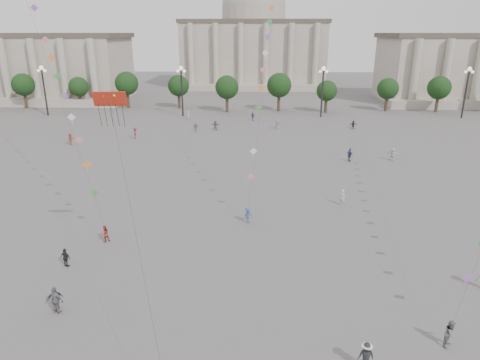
{
  "coord_description": "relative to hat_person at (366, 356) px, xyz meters",
  "views": [
    {
      "loc": [
        0.66,
        -22.43,
        17.47
      ],
      "look_at": [
        -0.52,
        12.0,
        5.5
      ],
      "focal_mm": 32.0,
      "sensor_mm": 36.0,
      "label": 1
    }
  ],
  "objects": [
    {
      "name": "lamp_post_far_west",
      "position": [
        -51.84,
        73.52,
        6.46
      ],
      "size": [
        2.0,
        0.9,
        10.65
      ],
      "color": "#262628",
      "rests_on": "ground"
    },
    {
      "name": "tourist_4",
      "position": [
        -19.2,
        4.71,
        -0.06
      ],
      "size": [
        1.05,
        0.82,
        1.66
      ],
      "primitive_type": "imported",
      "rotation": [
        0.0,
        0.0,
        3.63
      ],
      "color": "black",
      "rests_on": "ground"
    },
    {
      "name": "ground",
      "position": [
        -6.84,
        3.52,
        -0.89
      ],
      "size": [
        360.0,
        360.0,
        0.0
      ],
      "primitive_type": "plane",
      "color": "#585553",
      "rests_on": "ground"
    },
    {
      "name": "lamp_post_mid_west",
      "position": [
        -21.84,
        73.52,
        6.46
      ],
      "size": [
        2.0,
        0.9,
        10.65
      ],
      "color": "#262628",
      "rests_on": "ground"
    },
    {
      "name": "tourist_3",
      "position": [
        -18.97,
        4.32,
        0.08
      ],
      "size": [
        1.23,
        0.8,
        1.95
      ],
      "primitive_type": "imported",
      "rotation": [
        0.0,
        0.0,
        2.83
      ],
      "color": "slate",
      "rests_on": "ground"
    },
    {
      "name": "person_crowd_19",
      "position": [
        7.38,
        39.98,
        0.05
      ],
      "size": [
        1.01,
        1.17,
        1.89
      ],
      "primitive_type": "imported",
      "rotation": [
        0.0,
        0.0,
        2.18
      ],
      "color": "navy",
      "rests_on": "ground"
    },
    {
      "name": "person_crowd_9",
      "position": [
        12.6,
        61.89,
        -0.11
      ],
      "size": [
        1.53,
        0.79,
        1.57
      ],
      "primitive_type": "imported",
      "rotation": [
        0.0,
        0.0,
        0.23
      ],
      "color": "black",
      "rests_on": "ground"
    },
    {
      "name": "lamp_post_mid_east",
      "position": [
        8.16,
        73.52,
        6.46
      ],
      "size": [
        2.0,
        0.9,
        10.65
      ],
      "color": "#262628",
      "rests_on": "ground"
    },
    {
      "name": "kite_flyer_1",
      "position": [
        -6.72,
        18.77,
        -0.11
      ],
      "size": [
        1.16,
        1.06,
        1.57
      ],
      "primitive_type": "imported",
      "rotation": [
        0.0,
        0.0,
        0.61
      ],
      "color": "#364B7A",
      "rests_on": "ground"
    },
    {
      "name": "person_crowd_13",
      "position": [
        3.24,
        23.59,
        -0.02
      ],
      "size": [
        0.73,
        0.76,
        1.76
      ],
      "primitive_type": "imported",
      "rotation": [
        0.0,
        0.0,
        2.27
      ],
      "color": "beige",
      "rests_on": "ground"
    },
    {
      "name": "lamp_post_far_east",
      "position": [
        38.16,
        73.52,
        6.46
      ],
      "size": [
        2.0,
        0.9,
        10.65
      ],
      "color": "#262628",
      "rests_on": "ground"
    },
    {
      "name": "tourist_1",
      "position": [
        -20.81,
        10.12,
        -0.11
      ],
      "size": [
        1.0,
        0.69,
        1.57
      ],
      "primitive_type": "imported",
      "rotation": [
        0.0,
        0.0,
        2.77
      ],
      "color": "black",
      "rests_on": "ground"
    },
    {
      "name": "person_crowd_12",
      "position": [
        -13.49,
        59.9,
        0.01
      ],
      "size": [
        1.76,
        1.02,
        1.81
      ],
      "primitive_type": "imported",
      "rotation": [
        0.0,
        0.0,
        2.83
      ],
      "color": "slate",
      "rests_on": "ground"
    },
    {
      "name": "kite_flyer_0",
      "position": [
        -19.17,
        14.45,
        -0.14
      ],
      "size": [
        0.93,
        0.91,
        1.52
      ],
      "primitive_type": "imported",
      "rotation": [
        0.0,
        0.0,
        3.84
      ],
      "color": "maroon",
      "rests_on": "ground"
    },
    {
      "name": "person_crowd_0",
      "position": [
        -6.58,
        69.31,
        -0.05
      ],
      "size": [
        1.07,
        0.76,
        1.68
      ],
      "primitive_type": "imported",
      "rotation": [
        0.0,
        0.0,
        0.4
      ],
      "color": "navy",
      "rests_on": "ground"
    },
    {
      "name": "person_crowd_17",
      "position": [
        -26.63,
        52.41,
        0.07
      ],
      "size": [
        0.93,
        1.36,
        1.93
      ],
      "primitive_type": "imported",
      "rotation": [
        0.0,
        0.0,
        1.75
      ],
      "color": "maroon",
      "rests_on": "ground"
    },
    {
      "name": "hall_central",
      "position": [
        -6.84,
        132.74,
        13.34
      ],
      "size": [
        48.3,
        34.3,
        35.5
      ],
      "color": "#A19687",
      "rests_on": "ground"
    },
    {
      "name": "person_crowd_2",
      "position": [
        -36.11,
        48.01,
        0.06
      ],
      "size": [
        1.24,
        1.42,
        1.9
      ],
      "primitive_type": "imported",
      "rotation": [
        0.0,
        0.0,
        1.03
      ],
      "color": "maroon",
      "rests_on": "ground"
    },
    {
      "name": "person_crowd_10",
      "position": [
        -19.92,
        69.11,
        0.03
      ],
      "size": [
        0.62,
        0.77,
        1.84
      ],
      "primitive_type": "imported",
      "rotation": [
        0.0,
        0.0,
        1.87
      ],
      "color": "silver",
      "rests_on": "ground"
    },
    {
      "name": "tree_row",
      "position": [
        -6.84,
        81.52,
        4.5
      ],
      "size": [
        137.12,
        5.12,
        8.0
      ],
      "color": "#332319",
      "rests_on": "ground"
    },
    {
      "name": "person_crowd_16",
      "position": [
        -17.03,
        58.31,
        -0.07
      ],
      "size": [
        1.01,
        0.52,
        1.64
      ],
      "primitive_type": "imported",
      "rotation": [
        0.0,
        0.0,
        0.13
      ],
      "color": "slate",
      "rests_on": "ground"
    },
    {
      "name": "dragon_kite",
      "position": [
        -15.66,
        8.94,
        11.61
      ],
      "size": [
        4.19,
        7.43,
        19.34
      ],
      "color": "#B52613",
      "rests_on": "ground"
    },
    {
      "name": "kite_flyer_2",
      "position": [
        5.37,
        2.04,
        -0.04
      ],
      "size": [
        1.04,
        1.05,
        1.71
      ],
      "primitive_type": "imported",
      "rotation": [
        0.0,
        0.0,
        0.84
      ],
      "color": "slate",
      "rests_on": "ground"
    },
    {
      "name": "person_crowd_7",
      "position": [
        13.64,
        40.73,
        0.01
      ],
      "size": [
        1.72,
        1.28,
        1.8
      ],
      "primitive_type": "imported",
      "rotation": [
        0.0,
        0.0,
        2.63
      ],
      "color": "silver",
      "rests_on": "ground"
    },
    {
      "name": "hat_person",
      "position": [
        0.0,
        0.0,
        0.0
      ],
      "size": [
        0.85,
        0.6,
        1.71
      ],
      "color": "black",
      "rests_on": "ground"
    },
    {
      "name": "person_crowd_4",
      "position": [
        -1.98,
        61.09,
        0.03
      ],
      "size": [
        1.67,
        1.51,
        1.84
      ],
      "primitive_type": "imported",
      "rotation": [
        0.0,
        0.0,
        3.83
      ],
      "color": "silver",
      "rests_on": "ground"
    }
  ]
}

